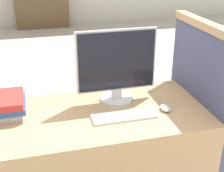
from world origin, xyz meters
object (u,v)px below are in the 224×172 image
object	(u,v)px
keyboard	(124,116)
mouse	(165,108)
monitor	(117,66)
book_stack	(9,105)

from	to	relation	value
keyboard	mouse	world-z (taller)	mouse
monitor	keyboard	size ratio (longest dim) A/B	1.32
monitor	book_stack	xyz separation A→B (m)	(-0.70, -0.02, -0.18)
keyboard	mouse	bearing A→B (deg)	3.70
monitor	keyboard	bearing A→B (deg)	-93.38
monitor	mouse	world-z (taller)	monitor
monitor	book_stack	distance (m)	0.72
mouse	keyboard	bearing A→B (deg)	-176.30
book_stack	mouse	bearing A→B (deg)	-11.76
keyboard	book_stack	bearing A→B (deg)	162.32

